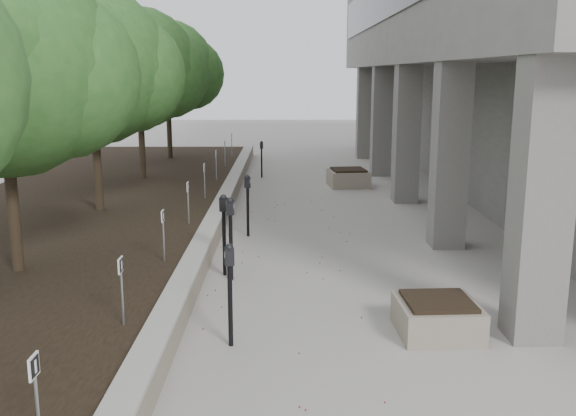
{
  "coord_description": "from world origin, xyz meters",
  "views": [
    {
      "loc": [
        -0.15,
        -7.68,
        3.76
      ],
      "look_at": [
        -0.09,
        6.14,
        0.83
      ],
      "focal_mm": 39.85,
      "sensor_mm": 36.0,
      "label": 1
    }
  ],
  "objects_px": {
    "parking_meter_4": "(248,206)",
    "planter_back": "(348,178)",
    "crabapple_tree_3": "(93,100)",
    "parking_meter_5": "(262,159)",
    "crabapple_tree_4": "(139,93)",
    "parking_meter_1": "(230,295)",
    "planter_front": "(437,316)",
    "crabapple_tree_5": "(168,89)",
    "parking_meter_3": "(224,235)",
    "parking_meter_2": "(231,239)",
    "crabapple_tree_2": "(4,112)"
  },
  "relations": [
    {
      "from": "planter_front",
      "to": "crabapple_tree_4",
      "type": "bearing_deg",
      "value": 120.11
    },
    {
      "from": "parking_meter_4",
      "to": "planter_front",
      "type": "distance_m",
      "value": 6.54
    },
    {
      "from": "crabapple_tree_2",
      "to": "planter_front",
      "type": "distance_m",
      "value": 7.68
    },
    {
      "from": "crabapple_tree_5",
      "to": "parking_meter_4",
      "type": "relative_size",
      "value": 3.73
    },
    {
      "from": "parking_meter_2",
      "to": "parking_meter_5",
      "type": "distance_m",
      "value": 11.86
    },
    {
      "from": "crabapple_tree_2",
      "to": "crabapple_tree_5",
      "type": "relative_size",
      "value": 1.0
    },
    {
      "from": "parking_meter_1",
      "to": "planter_front",
      "type": "xyz_separation_m",
      "value": [
        3.0,
        0.41,
        -0.48
      ]
    },
    {
      "from": "crabapple_tree_3",
      "to": "planter_back",
      "type": "distance_m",
      "value": 9.24
    },
    {
      "from": "parking_meter_2",
      "to": "planter_front",
      "type": "xyz_separation_m",
      "value": [
        3.23,
        -2.51,
        -0.51
      ]
    },
    {
      "from": "crabapple_tree_3",
      "to": "planter_back",
      "type": "relative_size",
      "value": 4.23
    },
    {
      "from": "crabapple_tree_2",
      "to": "crabapple_tree_5",
      "type": "xyz_separation_m",
      "value": [
        0.0,
        15.0,
        0.0
      ]
    },
    {
      "from": "parking_meter_3",
      "to": "parking_meter_5",
      "type": "xyz_separation_m",
      "value": [
        0.28,
        11.56,
        -0.11
      ]
    },
    {
      "from": "crabapple_tree_5",
      "to": "planter_front",
      "type": "distance_m",
      "value": 18.44
    },
    {
      "from": "crabapple_tree_4",
      "to": "planter_front",
      "type": "xyz_separation_m",
      "value": [
        6.88,
        -11.87,
        -2.85
      ]
    },
    {
      "from": "crabapple_tree_3",
      "to": "parking_meter_3",
      "type": "xyz_separation_m",
      "value": [
        3.5,
        -4.06,
        -2.34
      ]
    },
    {
      "from": "crabapple_tree_5",
      "to": "parking_meter_3",
      "type": "xyz_separation_m",
      "value": [
        3.5,
        -14.06,
        -2.34
      ]
    },
    {
      "from": "parking_meter_2",
      "to": "planter_front",
      "type": "height_order",
      "value": "parking_meter_2"
    },
    {
      "from": "parking_meter_4",
      "to": "planter_back",
      "type": "distance_m",
      "value": 7.39
    },
    {
      "from": "crabapple_tree_3",
      "to": "parking_meter_4",
      "type": "distance_m",
      "value": 4.61
    },
    {
      "from": "crabapple_tree_4",
      "to": "planter_front",
      "type": "relative_size",
      "value": 4.76
    },
    {
      "from": "crabapple_tree_3",
      "to": "parking_meter_5",
      "type": "bearing_deg",
      "value": 63.23
    },
    {
      "from": "parking_meter_3",
      "to": "parking_meter_4",
      "type": "relative_size",
      "value": 1.07
    },
    {
      "from": "parking_meter_4",
      "to": "parking_meter_5",
      "type": "height_order",
      "value": "parking_meter_4"
    },
    {
      "from": "parking_meter_2",
      "to": "parking_meter_5",
      "type": "xyz_separation_m",
      "value": [
        0.13,
        11.86,
        -0.11
      ]
    },
    {
      "from": "crabapple_tree_5",
      "to": "planter_back",
      "type": "height_order",
      "value": "crabapple_tree_5"
    },
    {
      "from": "planter_back",
      "to": "parking_meter_4",
      "type": "bearing_deg",
      "value": -114.05
    },
    {
      "from": "crabapple_tree_5",
      "to": "parking_meter_2",
      "type": "xyz_separation_m",
      "value": [
        3.65,
        -14.36,
        -2.34
      ]
    },
    {
      "from": "parking_meter_3",
      "to": "parking_meter_5",
      "type": "relative_size",
      "value": 1.16
    },
    {
      "from": "parking_meter_2",
      "to": "parking_meter_4",
      "type": "height_order",
      "value": "parking_meter_2"
    },
    {
      "from": "crabapple_tree_5",
      "to": "crabapple_tree_2",
      "type": "bearing_deg",
      "value": -90.0
    },
    {
      "from": "parking_meter_3",
      "to": "parking_meter_1",
      "type": "bearing_deg",
      "value": -61.53
    },
    {
      "from": "planter_front",
      "to": "planter_back",
      "type": "bearing_deg",
      "value": 90.46
    },
    {
      "from": "crabapple_tree_4",
      "to": "parking_meter_1",
      "type": "bearing_deg",
      "value": -72.44
    },
    {
      "from": "crabapple_tree_5",
      "to": "parking_meter_1",
      "type": "xyz_separation_m",
      "value": [
        3.88,
        -17.28,
        -2.38
      ]
    },
    {
      "from": "parking_meter_1",
      "to": "parking_meter_4",
      "type": "xyz_separation_m",
      "value": [
        -0.11,
        6.15,
        -0.01
      ]
    },
    {
      "from": "crabapple_tree_5",
      "to": "parking_meter_2",
      "type": "distance_m",
      "value": 15.0
    },
    {
      "from": "crabapple_tree_3",
      "to": "parking_meter_3",
      "type": "distance_m",
      "value": 5.85
    },
    {
      "from": "parking_meter_3",
      "to": "planter_front",
      "type": "bearing_deg",
      "value": -18.03
    },
    {
      "from": "crabapple_tree_5",
      "to": "planter_front",
      "type": "height_order",
      "value": "crabapple_tree_5"
    },
    {
      "from": "planter_front",
      "to": "planter_back",
      "type": "relative_size",
      "value": 0.89
    },
    {
      "from": "crabapple_tree_5",
      "to": "parking_meter_1",
      "type": "relative_size",
      "value": 3.66
    },
    {
      "from": "parking_meter_1",
      "to": "parking_meter_2",
      "type": "xyz_separation_m",
      "value": [
        -0.23,
        2.92,
        0.04
      ]
    },
    {
      "from": "crabapple_tree_4",
      "to": "parking_meter_5",
      "type": "relative_size",
      "value": 4.05
    },
    {
      "from": "crabapple_tree_4",
      "to": "parking_meter_4",
      "type": "xyz_separation_m",
      "value": [
        3.78,
        -6.13,
        -2.39
      ]
    },
    {
      "from": "crabapple_tree_3",
      "to": "parking_meter_5",
      "type": "height_order",
      "value": "crabapple_tree_3"
    },
    {
      "from": "parking_meter_1",
      "to": "parking_meter_2",
      "type": "distance_m",
      "value": 2.93
    },
    {
      "from": "crabapple_tree_4",
      "to": "parking_meter_1",
      "type": "relative_size",
      "value": 3.66
    },
    {
      "from": "parking_meter_4",
      "to": "planter_back",
      "type": "bearing_deg",
      "value": 82.39
    },
    {
      "from": "crabapple_tree_2",
      "to": "parking_meter_2",
      "type": "relative_size",
      "value": 3.48
    },
    {
      "from": "parking_meter_1",
      "to": "parking_meter_5",
      "type": "relative_size",
      "value": 1.11
    }
  ]
}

